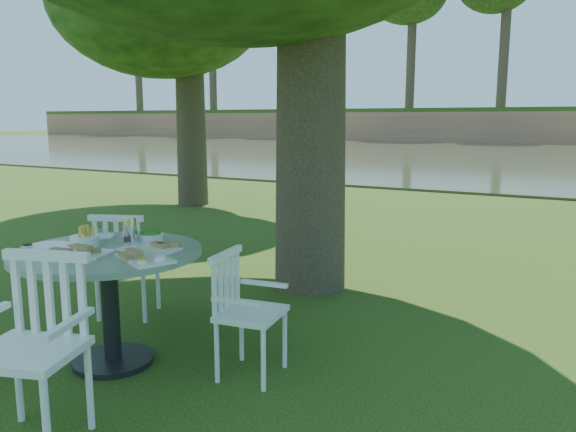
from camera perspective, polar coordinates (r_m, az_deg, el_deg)
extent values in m
plane|color=#1C370B|center=(5.09, -1.10, -9.82)|extent=(140.00, 140.00, 0.00)
cylinder|color=black|center=(4.30, -17.30, -13.80)|extent=(0.56, 0.56, 0.04)
cylinder|color=black|center=(4.16, -17.58, -8.83)|extent=(0.12, 0.12, 0.75)
cylinder|color=gray|center=(4.05, -17.87, -3.56)|extent=(1.28, 1.28, 0.04)
cylinder|color=white|center=(3.66, -2.52, -14.42)|extent=(0.03, 0.03, 0.42)
cylinder|color=white|center=(3.97, -0.33, -12.39)|extent=(0.03, 0.03, 0.42)
cylinder|color=white|center=(3.80, -7.25, -13.58)|extent=(0.03, 0.03, 0.42)
cylinder|color=white|center=(4.10, -4.74, -11.72)|extent=(0.03, 0.03, 0.42)
cube|color=white|center=(3.80, -3.74, -9.85)|extent=(0.44, 0.47, 0.04)
cube|color=white|center=(3.81, -6.30, -6.73)|extent=(0.09, 0.43, 0.42)
cylinder|color=white|center=(5.27, -13.08, -6.77)|extent=(0.04, 0.04, 0.46)
cylinder|color=white|center=(5.41, -17.20, -6.52)|extent=(0.04, 0.04, 0.46)
cylinder|color=white|center=(4.94, -14.42, -7.95)|extent=(0.04, 0.04, 0.46)
cylinder|color=white|center=(5.09, -18.77, -7.64)|extent=(0.04, 0.04, 0.46)
cube|color=white|center=(5.11, -16.00, -4.53)|extent=(0.60, 0.58, 0.04)
cube|color=white|center=(4.87, -16.98, -2.68)|extent=(0.44, 0.22, 0.47)
cylinder|color=white|center=(3.13, -23.34, -18.88)|extent=(0.04, 0.04, 0.50)
cylinder|color=white|center=(3.66, -25.72, -14.79)|extent=(0.04, 0.04, 0.50)
cylinder|color=white|center=(3.43, -19.53, -16.04)|extent=(0.04, 0.04, 0.50)
cube|color=white|center=(3.28, -24.98, -12.45)|extent=(0.63, 0.60, 0.04)
cube|color=white|center=(3.38, -23.10, -7.54)|extent=(0.49, 0.20, 0.51)
cube|color=white|center=(3.99, -20.52, -3.52)|extent=(0.46, 0.35, 0.02)
cube|color=white|center=(3.70, -14.28, -4.19)|extent=(0.48, 0.40, 0.02)
cube|color=white|center=(3.95, -13.88, -3.28)|extent=(0.40, 0.23, 0.02)
cylinder|color=white|center=(4.30, -23.14, -2.78)|extent=(0.28, 0.28, 0.01)
cylinder|color=white|center=(4.49, -18.72, -2.00)|extent=(0.24, 0.24, 0.01)
cylinder|color=white|center=(4.19, -19.95, -2.42)|extent=(0.20, 0.20, 0.08)
cylinder|color=white|center=(4.22, -13.78, -2.15)|extent=(0.18, 0.18, 0.06)
cylinder|color=silver|center=(4.15, -15.75, -1.48)|extent=(0.10, 0.10, 0.19)
cylinder|color=white|center=(4.07, -16.03, -1.90)|extent=(0.06, 0.06, 0.17)
cylinder|color=white|center=(4.28, -18.28, -1.91)|extent=(0.06, 0.06, 0.10)
cylinder|color=white|center=(4.27, -19.18, -1.89)|extent=(0.07, 0.07, 0.12)
cylinder|color=white|center=(3.83, -20.07, -3.92)|extent=(0.07, 0.07, 0.03)
cylinder|color=white|center=(3.58, -14.54, -4.58)|extent=(0.07, 0.07, 0.03)
cylinder|color=white|center=(3.60, -12.86, -4.39)|extent=(0.07, 0.07, 0.03)
cylinder|color=white|center=(4.25, -24.95, -2.91)|extent=(0.07, 0.07, 0.03)
ellipsoid|color=black|center=(11.64, -10.17, 20.55)|extent=(4.16, 4.16, 2.91)
cube|color=#343821|center=(27.31, 23.86, 5.42)|extent=(100.00, 28.00, 0.12)
cube|color=#9B6248|center=(42.72, 25.90, 8.06)|extent=(100.00, 3.00, 2.20)
cube|color=#1C370B|center=(50.21, 26.50, 9.56)|extent=(100.00, 18.00, 0.30)
cylinder|color=black|center=(61.96, -15.18, 16.00)|extent=(0.70, 0.70, 13.00)
ellipsoid|color=black|center=(62.41, -15.32, 18.96)|extent=(5.60, 5.60, 4.48)
cylinder|color=black|center=(56.19, -8.25, 16.90)|extent=(0.70, 0.70, 13.00)
ellipsoid|color=black|center=(56.69, -8.34, 20.16)|extent=(5.60, 5.60, 4.48)
cylinder|color=black|center=(51.36, 0.20, 17.67)|extent=(0.70, 0.70, 13.00)
cylinder|color=black|center=(47.74, 10.22, 18.12)|extent=(0.70, 0.70, 13.00)
cylinder|color=black|center=(45.64, 21.54, 18.00)|extent=(0.70, 0.70, 13.00)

